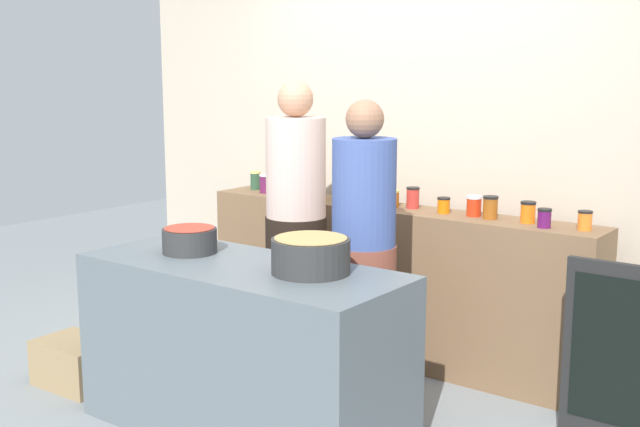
# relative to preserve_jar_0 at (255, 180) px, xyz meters

# --- Properties ---
(ground) EXTENTS (12.00, 12.00, 0.00)m
(ground) POSITION_rel_preserve_jar_0_xyz_m (1.18, -1.15, -1.05)
(ground) COLOR gray
(storefront_wall) EXTENTS (4.80, 0.12, 3.00)m
(storefront_wall) POSITION_rel_preserve_jar_0_xyz_m (1.18, 0.30, 0.45)
(storefront_wall) COLOR #B7A893
(storefront_wall) RESTS_ON ground
(display_shelf) EXTENTS (2.70, 0.36, 0.98)m
(display_shelf) POSITION_rel_preserve_jar_0_xyz_m (1.18, -0.05, -0.56)
(display_shelf) COLOR brown
(display_shelf) RESTS_ON ground
(prep_table) EXTENTS (1.70, 0.70, 0.89)m
(prep_table) POSITION_rel_preserve_jar_0_xyz_m (1.18, -1.45, -0.61)
(prep_table) COLOR #555F65
(prep_table) RESTS_ON ground
(preserve_jar_0) EXTENTS (0.08, 0.08, 0.13)m
(preserve_jar_0) POSITION_rel_preserve_jar_0_xyz_m (0.00, 0.00, 0.00)
(preserve_jar_0) COLOR #284931
(preserve_jar_0) RESTS_ON display_shelf
(preserve_jar_1) EXTENTS (0.09, 0.09, 0.13)m
(preserve_jar_1) POSITION_rel_preserve_jar_0_xyz_m (0.16, -0.07, -0.00)
(preserve_jar_1) COLOR #581A42
(preserve_jar_1) RESTS_ON display_shelf
(preserve_jar_2) EXTENTS (0.07, 0.07, 0.11)m
(preserve_jar_2) POSITION_rel_preserve_jar_0_xyz_m (0.36, -0.11, -0.01)
(preserve_jar_2) COLOR #A62E24
(preserve_jar_2) RESTS_ON display_shelf
(preserve_jar_3) EXTENTS (0.09, 0.09, 0.14)m
(preserve_jar_3) POSITION_rel_preserve_jar_0_xyz_m (0.61, -0.11, 0.01)
(preserve_jar_3) COLOR #384C2D
(preserve_jar_3) RESTS_ON display_shelf
(preserve_jar_4) EXTENTS (0.07, 0.07, 0.10)m
(preserve_jar_4) POSITION_rel_preserve_jar_0_xyz_m (0.75, -0.02, -0.02)
(preserve_jar_4) COLOR orange
(preserve_jar_4) RESTS_ON display_shelf
(preserve_jar_5) EXTENTS (0.07, 0.07, 0.13)m
(preserve_jar_5) POSITION_rel_preserve_jar_0_xyz_m (1.08, 0.02, -0.00)
(preserve_jar_5) COLOR #E26107
(preserve_jar_5) RESTS_ON display_shelf
(preserve_jar_6) EXTENTS (0.07, 0.07, 0.11)m
(preserve_jar_6) POSITION_rel_preserve_jar_0_xyz_m (1.18, -0.02, -0.01)
(preserve_jar_6) COLOR #8F4610
(preserve_jar_6) RESTS_ON display_shelf
(preserve_jar_7) EXTENTS (0.08, 0.08, 0.13)m
(preserve_jar_7) POSITION_rel_preserve_jar_0_xyz_m (1.31, -0.00, -0.00)
(preserve_jar_7) COLOR #AE2E26
(preserve_jar_7) RESTS_ON display_shelf
(preserve_jar_8) EXTENTS (0.08, 0.08, 0.10)m
(preserve_jar_8) POSITION_rel_preserve_jar_0_xyz_m (1.55, -0.05, -0.02)
(preserve_jar_8) COLOR #CF620B
(preserve_jar_8) RESTS_ON display_shelf
(preserve_jar_9) EXTENTS (0.09, 0.09, 0.12)m
(preserve_jar_9) POSITION_rel_preserve_jar_0_xyz_m (1.74, -0.02, -0.01)
(preserve_jar_9) COLOR red
(preserve_jar_9) RESTS_ON display_shelf
(preserve_jar_10) EXTENTS (0.09, 0.09, 0.13)m
(preserve_jar_10) POSITION_rel_preserve_jar_0_xyz_m (1.85, -0.04, 0.00)
(preserve_jar_10) COLOR brown
(preserve_jar_10) RESTS_ON display_shelf
(preserve_jar_11) EXTENTS (0.09, 0.09, 0.12)m
(preserve_jar_11) POSITION_rel_preserve_jar_0_xyz_m (2.08, -0.03, -0.01)
(preserve_jar_11) COLOR orange
(preserve_jar_11) RESTS_ON display_shelf
(preserve_jar_12) EXTENTS (0.08, 0.08, 0.11)m
(preserve_jar_12) POSITION_rel_preserve_jar_0_xyz_m (2.20, -0.11, -0.01)
(preserve_jar_12) COLOR #52134F
(preserve_jar_12) RESTS_ON display_shelf
(preserve_jar_13) EXTENTS (0.08, 0.08, 0.11)m
(preserve_jar_13) POSITION_rel_preserve_jar_0_xyz_m (2.40, -0.04, -0.01)
(preserve_jar_13) COLOR orange
(preserve_jar_13) RESTS_ON display_shelf
(cooking_pot_left) EXTENTS (0.29, 0.29, 0.13)m
(cooking_pot_left) POSITION_rel_preserve_jar_0_xyz_m (0.79, -1.42, -0.10)
(cooking_pot_left) COLOR #2D2D2D
(cooking_pot_left) RESTS_ON prep_table
(cooking_pot_center) EXTENTS (0.37, 0.37, 0.17)m
(cooking_pot_center) POSITION_rel_preserve_jar_0_xyz_m (1.56, -1.37, -0.08)
(cooking_pot_center) COLOR #2D2D2D
(cooking_pot_center) RESTS_ON prep_table
(cook_with_tongs) EXTENTS (0.37, 0.37, 1.77)m
(cook_with_tongs) POSITION_rel_preserve_jar_0_xyz_m (0.86, -0.60, -0.24)
(cook_with_tongs) COLOR black
(cook_with_tongs) RESTS_ON ground
(cook_in_cap) EXTENTS (0.35, 0.35, 1.69)m
(cook_in_cap) POSITION_rel_preserve_jar_0_xyz_m (1.51, -0.85, -0.28)
(cook_in_cap) COLOR brown
(cook_in_cap) RESTS_ON ground
(bread_crate) EXTENTS (0.47, 0.35, 0.27)m
(bread_crate) POSITION_rel_preserve_jar_0_xyz_m (-0.03, -1.57, -0.91)
(bread_crate) COLOR #8E7450
(bread_crate) RESTS_ON ground
(chalkboard_sign) EXTENTS (0.59, 0.05, 0.95)m
(chalkboard_sign) POSITION_rel_preserve_jar_0_xyz_m (2.80, -0.55, -0.57)
(chalkboard_sign) COLOR black
(chalkboard_sign) RESTS_ON ground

